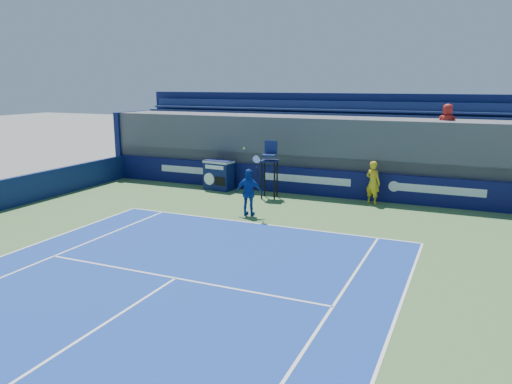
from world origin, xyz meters
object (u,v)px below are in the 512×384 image
at_px(match_clock, 219,174).
at_px(umpire_chair, 270,163).
at_px(ball_person, 373,183).
at_px(tennis_player, 249,192).

xyz_separation_m(match_clock, umpire_chair, (2.80, -0.60, 0.79)).
distance_m(ball_person, match_clock, 7.10).
bearing_deg(umpire_chair, tennis_player, -82.15).
bearing_deg(ball_person, umpire_chair, 32.05).
xyz_separation_m(ball_person, umpire_chair, (-4.30, -0.67, 0.62)).
height_order(ball_person, tennis_player, tennis_player).
bearing_deg(match_clock, tennis_player, -48.59).
bearing_deg(match_clock, ball_person, 0.55).
distance_m(umpire_chair, tennis_player, 3.15).
xyz_separation_m(ball_person, tennis_player, (-3.88, -3.72, -0.00)).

